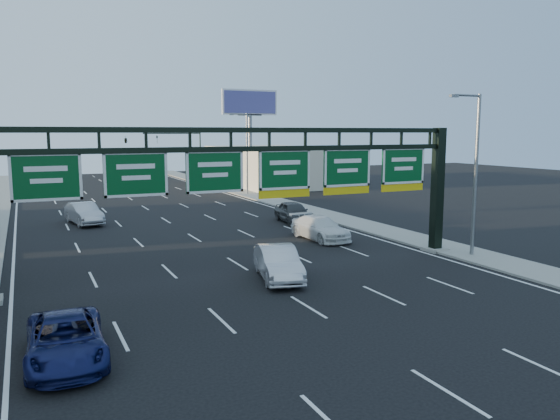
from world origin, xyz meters
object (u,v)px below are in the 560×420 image
car_white_wagon (320,228)px  car_blue_suv (66,340)px  sign_gantry (254,180)px  car_silver_sedan (278,263)px

car_white_wagon → car_blue_suv: bearing=-143.8°
sign_gantry → car_blue_suv: (-9.31, -7.45, -3.95)m
car_silver_sedan → car_white_wagon: bearing=63.0°
sign_gantry → car_blue_suv: sign_gantry is taller
car_blue_suv → car_silver_sedan: 11.40m
car_blue_suv → car_silver_sedan: size_ratio=1.03×
car_blue_suv → car_white_wagon: (16.45, 13.45, 0.06)m
sign_gantry → car_silver_sedan: size_ratio=5.13×
car_silver_sedan → sign_gantry: bearing=120.8°
car_blue_suv → car_white_wagon: bearing=41.6°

